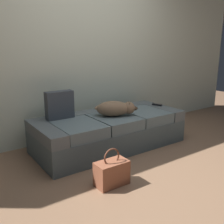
{
  "coord_description": "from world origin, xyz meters",
  "views": [
    {
      "loc": [
        -1.85,
        -1.72,
        1.33
      ],
      "look_at": [
        0.0,
        0.95,
        0.48
      ],
      "focal_mm": 42.12,
      "sensor_mm": 36.0,
      "label": 1
    }
  ],
  "objects": [
    {
      "name": "throw_pillow",
      "position": [
        -0.59,
        1.22,
        0.6
      ],
      "size": [
        0.34,
        0.13,
        0.34
      ],
      "primitive_type": "cube",
      "rotation": [
        0.0,
        0.0,
        -0.02
      ],
      "color": "#3B414A",
      "rests_on": "couch"
    },
    {
      "name": "ground_plane",
      "position": [
        0.0,
        0.0,
        0.0
      ],
      "size": [
        10.0,
        10.0,
        0.0
      ],
      "primitive_type": "plane",
      "color": "#8B674C"
    },
    {
      "name": "handbag",
      "position": [
        -0.54,
        0.17,
        0.13
      ],
      "size": [
        0.32,
        0.18,
        0.38
      ],
      "color": "#965439",
      "rests_on": "ground"
    },
    {
      "name": "dog_tan",
      "position": [
        0.04,
        0.92,
        0.53
      ],
      "size": [
        0.54,
        0.41,
        0.19
      ],
      "color": "#84664B",
      "rests_on": "couch"
    },
    {
      "name": "tv_remote",
      "position": [
        0.88,
        1.04,
        0.45
      ],
      "size": [
        0.09,
        0.16,
        0.02
      ],
      "primitive_type": "cube",
      "rotation": [
        0.0,
        0.0,
        0.31
      ],
      "color": "black",
      "rests_on": "couch"
    },
    {
      "name": "couch",
      "position": [
        0.0,
        1.0,
        0.22
      ],
      "size": [
        1.96,
        0.84,
        0.43
      ],
      "color": "#4A5A5E",
      "rests_on": "ground"
    },
    {
      "name": "back_wall",
      "position": [
        0.0,
        1.65,
        1.4
      ],
      "size": [
        6.4,
        0.1,
        2.8
      ],
      "primitive_type": "cube",
      "color": "silver",
      "rests_on": "ground"
    }
  ]
}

